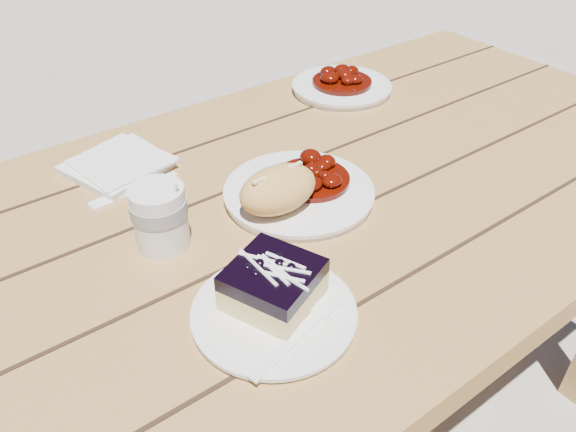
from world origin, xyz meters
TOP-DOWN VIEW (x-y plane):
  - picnic_table at (0.00, -0.00)m, footprint 2.00×1.55m
  - main_plate at (0.18, -0.00)m, footprint 0.24×0.24m
  - goulash_stew at (0.21, 0.00)m, footprint 0.12×0.12m
  - bread_roll at (0.12, -0.02)m, footprint 0.13×0.09m
  - dessert_plate at (-0.00, -0.19)m, footprint 0.20×0.20m
  - blueberry_cake at (0.01, -0.18)m, footprint 0.13×0.13m
  - fork_dessert at (-0.02, -0.25)m, footprint 0.16×0.07m
  - coffee_cup at (-0.05, 0.02)m, footprint 0.08×0.08m
  - napkin_stack at (-0.02, 0.25)m, footprint 0.19×0.19m
  - fork_table at (-0.01, 0.17)m, footprint 0.16×0.04m
  - second_plate at (0.50, 0.27)m, footprint 0.21×0.21m
  - second_stew at (0.50, 0.27)m, footprint 0.13×0.13m

SIDE VIEW (x-z plane):
  - picnic_table at x=0.00m, z-range 0.21..0.96m
  - fork_table at x=-0.01m, z-range 0.75..0.75m
  - dessert_plate at x=0.00m, z-range 0.75..0.76m
  - napkin_stack at x=-0.02m, z-range 0.75..0.76m
  - main_plate at x=0.18m, z-range 0.75..0.77m
  - second_plate at x=0.50m, z-range 0.75..0.77m
  - fork_dessert at x=-0.02m, z-range 0.76..0.76m
  - goulash_stew at x=0.21m, z-range 0.77..0.81m
  - second_stew at x=0.50m, z-range 0.77..0.81m
  - blueberry_cake at x=0.01m, z-range 0.76..0.82m
  - coffee_cup at x=-0.05m, z-range 0.75..0.85m
  - bread_roll at x=0.12m, z-range 0.77..0.83m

